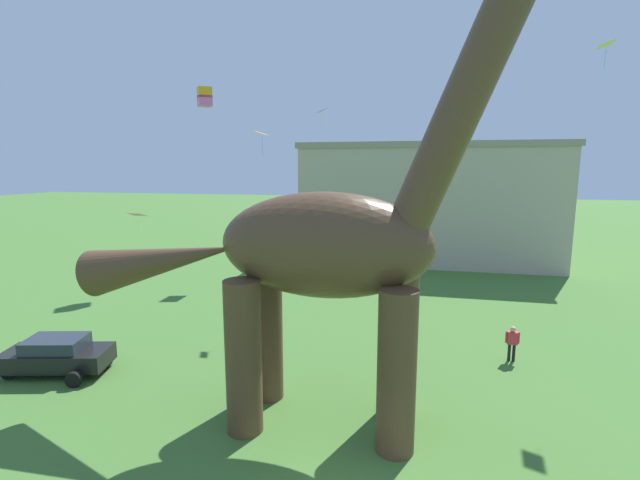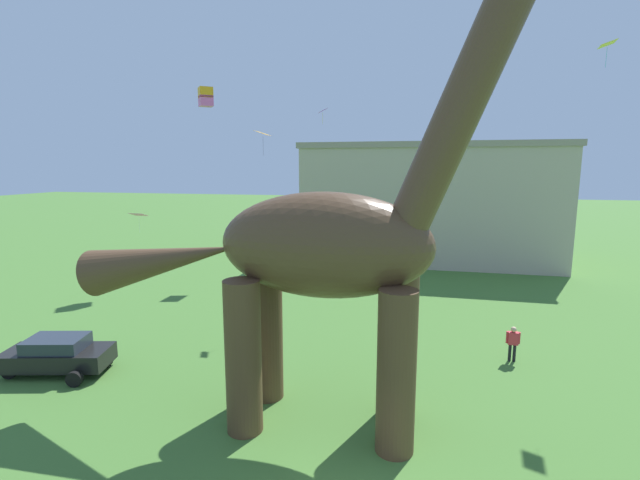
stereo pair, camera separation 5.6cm
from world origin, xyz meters
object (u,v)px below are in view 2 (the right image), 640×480
object	(u,v)px
dinosaur_sculpture	(322,245)
kite_near_high	(608,44)
person_vendor_side	(513,340)
kite_high_left	(263,133)
kite_mid_center	(323,111)
kite_trailing	(139,215)
kite_mid_right	(206,97)
parked_sedan_left	(58,354)

from	to	relation	value
dinosaur_sculpture	kite_near_high	xyz separation A→B (m)	(10.84, 9.52, 7.84)
kite_near_high	person_vendor_side	bearing A→B (deg)	-139.88
dinosaur_sculpture	kite_near_high	world-z (taller)	dinosaur_sculpture
kite_high_left	kite_near_high	world-z (taller)	kite_near_high
kite_mid_center	kite_near_high	size ratio (longest dim) A/B	0.80
kite_trailing	kite_mid_center	bearing A→B (deg)	-17.07
kite_near_high	kite_trailing	size ratio (longest dim) A/B	0.69
dinosaur_sculpture	person_vendor_side	xyz separation A→B (m)	(7.22, 6.47, -5.13)
kite_high_left	kite_trailing	bearing A→B (deg)	-167.60
person_vendor_side	kite_high_left	world-z (taller)	kite_high_left
person_vendor_side	kite_trailing	xyz separation A→B (m)	(-26.26, 11.27, 3.78)
kite_high_left	kite_mid_right	bearing A→B (deg)	-166.36
kite_near_high	kite_mid_center	bearing A→B (deg)	166.66
parked_sedan_left	kite_high_left	world-z (taller)	kite_high_left
kite_trailing	kite_near_high	bearing A→B (deg)	-15.38
dinosaur_sculpture	kite_mid_right	xyz separation A→B (m)	(-13.37, 18.89, 7.72)
kite_near_high	parked_sedan_left	bearing A→B (deg)	-159.23
kite_high_left	kite_trailing	world-z (taller)	kite_high_left
dinosaur_sculpture	person_vendor_side	distance (m)	10.96
kite_near_high	dinosaur_sculpture	bearing A→B (deg)	-138.71
dinosaur_sculpture	person_vendor_side	world-z (taller)	dinosaur_sculpture
parked_sedan_left	kite_mid_center	size ratio (longest dim) A/B	5.01
kite_high_left	kite_mid_right	world-z (taller)	kite_mid_right
kite_high_left	kite_mid_right	size ratio (longest dim) A/B	1.31
parked_sedan_left	kite_trailing	world-z (taller)	kite_trailing
parked_sedan_left	kite_mid_center	bearing A→B (deg)	39.81
person_vendor_side	kite_trailing	distance (m)	28.83
dinosaur_sculpture	parked_sedan_left	size ratio (longest dim) A/B	3.75
person_vendor_side	kite_mid_center	bearing A→B (deg)	-68.71
person_vendor_side	kite_high_left	distance (m)	23.49
dinosaur_sculpture	kite_mid_right	distance (m)	24.40
kite_high_left	dinosaur_sculpture	bearing A→B (deg)	-65.26
kite_high_left	kite_near_high	bearing A→B (deg)	-27.43
parked_sedan_left	kite_near_high	xyz separation A→B (m)	(22.43, 8.51, 13.13)
kite_high_left	kite_mid_center	size ratio (longest dim) A/B	2.06
parked_sedan_left	kite_high_left	bearing A→B (deg)	69.22
dinosaur_sculpture	kite_high_left	distance (m)	22.48
person_vendor_side	kite_near_high	xyz separation A→B (m)	(3.62, 3.05, 12.96)
kite_mid_right	kite_mid_center	distance (m)	12.35
kite_mid_center	kite_trailing	bearing A→B (deg)	162.93
dinosaur_sculpture	kite_mid_center	bearing A→B (deg)	98.76
parked_sedan_left	kite_mid_right	bearing A→B (deg)	82.18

